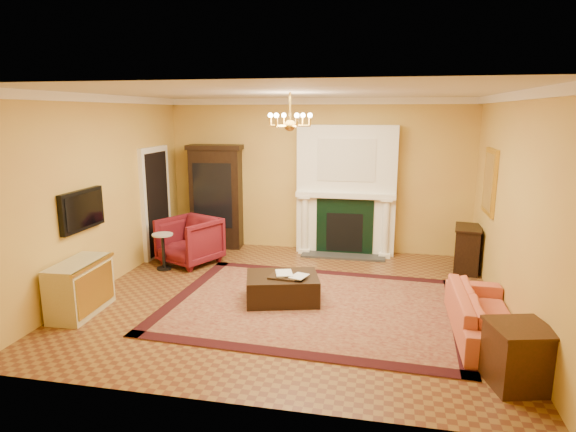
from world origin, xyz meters
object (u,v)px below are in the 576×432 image
(end_table, at_px, (518,358))
(leather_ottoman, at_px, (282,288))
(pedestal_table, at_px, (163,249))
(china_cabinet, at_px, (217,199))
(coral_sofa, at_px, (486,307))
(console_table, at_px, (467,250))
(wingback_armchair, at_px, (190,239))
(commode, at_px, (80,288))

(end_table, height_order, leather_ottoman, end_table)
(leather_ottoman, bearing_deg, pedestal_table, 141.30)
(pedestal_table, bearing_deg, china_cabinet, 75.17)
(coral_sofa, bearing_deg, china_cabinet, 55.26)
(end_table, height_order, console_table, console_table)
(end_table, bearing_deg, coral_sofa, 95.25)
(console_table, bearing_deg, coral_sofa, -85.22)
(wingback_armchair, relative_size, coral_sofa, 0.50)
(commode, bearing_deg, console_table, 25.45)
(pedestal_table, bearing_deg, console_table, 10.54)
(pedestal_table, relative_size, coral_sofa, 0.34)
(china_cabinet, distance_m, commode, 3.73)
(china_cabinet, distance_m, console_table, 4.89)
(end_table, bearing_deg, wingback_armchair, 146.86)
(china_cabinet, bearing_deg, pedestal_table, -110.16)
(coral_sofa, bearing_deg, end_table, -174.67)
(china_cabinet, distance_m, pedestal_table, 1.79)
(wingback_armchair, relative_size, commode, 0.95)
(wingback_armchair, height_order, end_table, wingback_armchair)
(wingback_armchair, relative_size, pedestal_table, 1.45)
(wingback_armchair, xyz_separation_m, console_table, (4.91, 0.55, -0.09))
(wingback_armchair, bearing_deg, pedestal_table, -101.95)
(leather_ottoman, bearing_deg, console_table, 19.86)
(pedestal_table, bearing_deg, coral_sofa, -17.60)
(leather_ottoman, bearing_deg, end_table, -46.59)
(commode, relative_size, leather_ottoman, 0.96)
(end_table, relative_size, leather_ottoman, 0.60)
(leather_ottoman, bearing_deg, wingback_armchair, 129.47)
(china_cabinet, bearing_deg, coral_sofa, -40.14)
(pedestal_table, xyz_separation_m, coral_sofa, (5.07, -1.61, -0.01))
(coral_sofa, relative_size, leather_ottoman, 1.83)
(pedestal_table, xyz_separation_m, console_table, (5.23, 0.97, 0.01))
(console_table, distance_m, leather_ottoman, 3.50)
(end_table, xyz_separation_m, leather_ottoman, (-2.80, 1.71, -0.10))
(wingback_armchair, xyz_separation_m, coral_sofa, (4.75, -2.03, -0.10))
(end_table, xyz_separation_m, console_table, (0.06, 3.72, 0.07))
(coral_sofa, bearing_deg, leather_ottoman, 78.04)
(coral_sofa, bearing_deg, pedestal_table, 72.47)
(china_cabinet, xyz_separation_m, leather_ottoman, (1.94, -2.65, -0.79))
(console_table, xyz_separation_m, leather_ottoman, (-2.86, -2.01, -0.18))
(china_cabinet, relative_size, pedestal_table, 3.08)
(wingback_armchair, distance_m, commode, 2.48)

